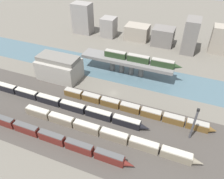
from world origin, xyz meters
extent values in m
plane|color=#666056|center=(0.00, 0.00, 0.00)|extent=(400.00, 400.00, 0.00)
cube|color=#423D38|center=(0.00, -24.00, 0.00)|extent=(280.00, 42.00, 0.01)
cube|color=#47606B|center=(0.00, 20.77, 0.00)|extent=(320.00, 23.13, 0.01)
cube|color=slate|center=(0.00, 20.77, 7.92)|extent=(52.67, 9.35, 1.80)
cylinder|color=slate|center=(-8.67, 20.77, 3.51)|extent=(2.78, 2.78, 7.02)
cylinder|color=slate|center=(-2.89, 20.77, 3.51)|extent=(2.78, 2.78, 7.02)
cylinder|color=slate|center=(2.89, 20.77, 3.51)|extent=(2.78, 2.78, 7.02)
cylinder|color=slate|center=(8.67, 20.77, 3.51)|extent=(2.78, 2.78, 7.02)
cube|color=#23381E|center=(-6.88, 20.77, 10.50)|extent=(12.29, 3.11, 3.35)
cube|color=#9E998E|center=(-6.88, 20.77, 12.37)|extent=(11.80, 2.86, 0.40)
cube|color=#23381E|center=(6.45, 20.77, 10.50)|extent=(12.29, 3.11, 3.35)
cube|color=#9E998E|center=(6.45, 20.77, 12.37)|extent=(11.80, 2.86, 0.40)
cube|color=#23381E|center=(19.78, 20.77, 10.50)|extent=(12.29, 3.11, 3.35)
cube|color=#9E998E|center=(19.78, 20.77, 12.37)|extent=(11.80, 2.86, 0.40)
cone|color=#23381E|center=(28.08, 20.77, 10.33)|extent=(4.30, 2.80, 2.80)
cube|color=#5B1E19|center=(-35.75, -37.63, 1.90)|extent=(11.31, 2.63, 3.79)
cube|color=#4C4C4C|center=(-35.75, -37.63, 3.99)|extent=(10.86, 2.42, 0.40)
cube|color=#5B1E19|center=(-23.47, -37.63, 1.90)|extent=(11.31, 2.63, 3.79)
cube|color=#4C4C4C|center=(-23.47, -37.63, 3.99)|extent=(10.86, 2.42, 0.40)
cube|color=#5B1E19|center=(-11.18, -37.63, 1.90)|extent=(11.31, 2.63, 3.79)
cube|color=#4C4C4C|center=(-11.18, -37.63, 3.99)|extent=(10.86, 2.42, 0.40)
cube|color=#5B1E19|center=(1.10, -37.63, 1.90)|extent=(11.31, 2.63, 3.79)
cube|color=#4C4C4C|center=(1.10, -37.63, 3.99)|extent=(10.86, 2.42, 0.40)
cube|color=#5B1E19|center=(13.39, -37.63, 1.90)|extent=(11.31, 2.63, 3.79)
cube|color=#4C4C4C|center=(13.39, -37.63, 3.99)|extent=(10.86, 2.42, 0.40)
cone|color=#5B1E19|center=(21.02, -37.63, 1.71)|extent=(3.96, 2.37, 2.37)
cube|color=gray|center=(-25.30, -27.56, 1.74)|extent=(11.51, 3.01, 3.47)
cube|color=#B7B2A3|center=(-25.30, -27.56, 3.67)|extent=(11.05, 2.77, 0.40)
cube|color=gray|center=(-13.09, -27.56, 1.74)|extent=(11.51, 3.01, 3.47)
cube|color=#B7B2A3|center=(-13.09, -27.56, 3.67)|extent=(11.05, 2.77, 0.40)
cube|color=gray|center=(-0.88, -27.56, 1.74)|extent=(11.51, 3.01, 3.47)
cube|color=#B7B2A3|center=(-0.88, -27.56, 3.67)|extent=(11.05, 2.77, 0.40)
cube|color=gray|center=(11.33, -27.56, 1.74)|extent=(11.51, 3.01, 3.47)
cube|color=#B7B2A3|center=(11.33, -27.56, 3.67)|extent=(11.05, 2.77, 0.40)
cube|color=gray|center=(23.54, -27.56, 1.74)|extent=(11.51, 3.01, 3.47)
cube|color=#B7B2A3|center=(23.54, -27.56, 3.67)|extent=(11.05, 2.77, 0.40)
cube|color=gray|center=(35.74, -27.56, 1.74)|extent=(11.51, 3.01, 3.47)
cube|color=#B7B2A3|center=(35.74, -27.56, 3.67)|extent=(11.05, 2.77, 0.40)
cone|color=gray|center=(43.51, -27.56, 1.56)|extent=(4.03, 2.71, 2.71)
cube|color=black|center=(-52.05, -18.49, 1.71)|extent=(12.24, 2.90, 3.42)
cube|color=#B7B2A3|center=(-52.05, -18.49, 3.62)|extent=(11.75, 2.67, 0.40)
cube|color=black|center=(-38.95, -18.49, 1.71)|extent=(12.24, 2.90, 3.42)
cube|color=#B7B2A3|center=(-38.95, -18.49, 3.62)|extent=(11.75, 2.67, 0.40)
cube|color=black|center=(-25.85, -18.49, 1.71)|extent=(12.24, 2.90, 3.42)
cube|color=#B7B2A3|center=(-25.85, -18.49, 3.62)|extent=(11.75, 2.67, 0.40)
cube|color=black|center=(-12.75, -18.49, 1.71)|extent=(12.24, 2.90, 3.42)
cube|color=#B7B2A3|center=(-12.75, -18.49, 3.62)|extent=(11.75, 2.67, 0.40)
cube|color=black|center=(0.35, -18.49, 1.71)|extent=(12.24, 2.90, 3.42)
cube|color=#B7B2A3|center=(0.35, -18.49, 3.62)|extent=(11.75, 2.67, 0.40)
cube|color=black|center=(13.45, -18.49, 1.71)|extent=(12.24, 2.90, 3.42)
cube|color=#B7B2A3|center=(13.45, -18.49, 3.62)|extent=(11.75, 2.67, 0.40)
cone|color=black|center=(21.71, -18.49, 1.54)|extent=(4.28, 2.61, 2.61)
cube|color=brown|center=(-17.63, -9.30, 1.60)|extent=(9.17, 3.13, 3.21)
cube|color=#9E998E|center=(-17.63, -9.30, 3.41)|extent=(8.80, 2.88, 0.40)
cube|color=brown|center=(-7.74, -9.30, 1.60)|extent=(9.17, 3.13, 3.21)
cube|color=#9E998E|center=(-7.74, -9.30, 3.41)|extent=(8.80, 2.88, 0.40)
cube|color=brown|center=(2.15, -9.30, 1.60)|extent=(9.17, 3.13, 3.21)
cube|color=#9E998E|center=(2.15, -9.30, 3.41)|extent=(8.80, 2.88, 0.40)
cube|color=brown|center=(12.03, -9.30, 1.60)|extent=(9.17, 3.13, 3.21)
cube|color=#9E998E|center=(12.03, -9.30, 3.41)|extent=(8.80, 2.88, 0.40)
cube|color=brown|center=(21.92, -9.30, 1.60)|extent=(9.17, 3.13, 3.21)
cube|color=#9E998E|center=(21.92, -9.30, 3.41)|extent=(8.80, 2.88, 0.40)
cube|color=brown|center=(31.81, -9.30, 1.60)|extent=(9.17, 3.13, 3.21)
cube|color=#9E998E|center=(31.81, -9.30, 3.41)|extent=(8.80, 2.88, 0.40)
cube|color=brown|center=(41.70, -9.30, 1.60)|extent=(9.17, 3.13, 3.21)
cube|color=#9E998E|center=(41.70, -9.30, 3.41)|extent=(8.80, 2.88, 0.40)
cone|color=brown|center=(47.88, -9.30, 1.44)|extent=(3.21, 2.82, 2.82)
cube|color=#9E998E|center=(-32.97, 2.78, 5.39)|extent=(22.79, 13.97, 10.77)
cube|color=slate|center=(-32.97, 2.78, 11.96)|extent=(22.33, 9.78, 2.36)
cylinder|color=#4C4C51|center=(39.51, -15.42, 7.27)|extent=(0.85, 0.85, 14.53)
cube|color=black|center=(39.51, -15.42, 15.13)|extent=(1.00, 0.70, 1.20)
cube|color=gray|center=(-50.42, 63.78, 11.33)|extent=(14.16, 9.88, 22.66)
cube|color=gray|center=(-29.29, 64.84, 7.09)|extent=(10.26, 10.38, 14.17)
cube|color=gray|center=(-7.76, 67.81, 5.25)|extent=(16.95, 12.21, 10.50)
cube|color=slate|center=(11.69, 65.41, 6.09)|extent=(14.58, 12.27, 12.18)
cube|color=slate|center=(29.84, 61.72, 11.09)|extent=(8.87, 14.45, 22.19)
cube|color=gray|center=(48.50, 68.41, 8.81)|extent=(12.15, 10.17, 17.63)
camera|label=1|loc=(32.00, -81.54, 69.47)|focal=35.00mm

